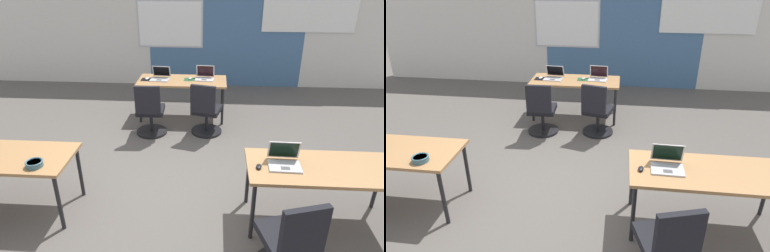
% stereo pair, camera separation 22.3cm
% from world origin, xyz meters
% --- Properties ---
extents(ground_plane, '(24.00, 24.00, 0.00)m').
position_xyz_m(ground_plane, '(0.00, 0.00, 0.00)').
color(ground_plane, '#56514C').
extents(back_wall_assembly, '(10.00, 0.27, 2.80)m').
position_xyz_m(back_wall_assembly, '(0.05, 4.20, 1.41)').
color(back_wall_assembly, silver).
rests_on(back_wall_assembly, ground).
extents(desk_near_left, '(1.60, 0.70, 0.72)m').
position_xyz_m(desk_near_left, '(-1.75, -0.60, 0.66)').
color(desk_near_left, '#A37547').
rests_on(desk_near_left, ground).
extents(desk_near_right, '(1.60, 0.70, 0.72)m').
position_xyz_m(desk_near_right, '(1.75, -0.60, 0.66)').
color(desk_near_right, '#A37547').
rests_on(desk_near_right, ground).
extents(desk_far_center, '(1.60, 0.70, 0.72)m').
position_xyz_m(desk_far_center, '(0.00, 2.20, 0.66)').
color(desk_far_center, '#A37547').
rests_on(desk_far_center, ground).
extents(laptop_far_right, '(0.35, 0.30, 0.24)m').
position_xyz_m(laptop_far_right, '(0.41, 2.29, 0.77)').
color(laptop_far_right, silver).
rests_on(laptop_far_right, desk_far_center).
extents(mousepad_far_right, '(0.22, 0.19, 0.00)m').
position_xyz_m(mousepad_far_right, '(0.14, 2.24, 0.72)').
color(mousepad_far_right, '#23512D').
rests_on(mousepad_far_right, desk_far_center).
extents(mouse_far_right, '(0.09, 0.11, 0.03)m').
position_xyz_m(mouse_far_right, '(0.14, 2.24, 0.74)').
color(mouse_far_right, '#B2B2B7').
rests_on(mouse_far_right, mousepad_far_right).
extents(chair_far_right, '(0.53, 0.59, 0.92)m').
position_xyz_m(chair_far_right, '(0.46, 1.50, 0.38)').
color(chair_far_right, black).
rests_on(chair_far_right, ground).
extents(laptop_far_left, '(0.35, 0.34, 0.22)m').
position_xyz_m(laptop_far_left, '(-0.40, 2.23, 0.77)').
color(laptop_far_left, '#B7B7BC').
rests_on(laptop_far_left, desk_far_center).
extents(mousepad_far_left, '(0.22, 0.19, 0.00)m').
position_xyz_m(mousepad_far_left, '(-0.64, 2.18, 0.72)').
color(mousepad_far_left, black).
rests_on(mousepad_far_left, desk_far_center).
extents(mouse_far_left, '(0.09, 0.11, 0.03)m').
position_xyz_m(mouse_far_left, '(-0.64, 2.18, 0.74)').
color(mouse_far_left, silver).
rests_on(mouse_far_left, mousepad_far_left).
extents(chair_far_left, '(0.52, 0.55, 0.92)m').
position_xyz_m(chair_far_left, '(-0.46, 1.41, 0.38)').
color(chair_far_left, black).
rests_on(chair_far_left, ground).
extents(laptop_near_right_inner, '(0.34, 0.30, 0.23)m').
position_xyz_m(laptop_near_right_inner, '(1.33, -0.58, 0.77)').
color(laptop_near_right_inner, '#B7B7BC').
rests_on(laptop_near_right_inner, desk_near_right).
extents(mouse_near_right_inner, '(0.07, 0.11, 0.03)m').
position_xyz_m(mouse_near_right_inner, '(1.06, -0.67, 0.74)').
color(mouse_near_right_inner, black).
rests_on(mouse_near_right_inner, desk_near_right).
extents(chair_near_right_inner, '(0.55, 0.60, 0.92)m').
position_xyz_m(chair_near_right_inner, '(1.28, -1.37, 0.38)').
color(chair_near_right_inner, black).
rests_on(chair_near_right_inner, ground).
extents(snack_bowl, '(0.18, 0.18, 0.06)m').
position_xyz_m(snack_bowl, '(-1.25, -0.79, 0.76)').
color(snack_bowl, '#3D6070').
rests_on(snack_bowl, desk_near_left).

